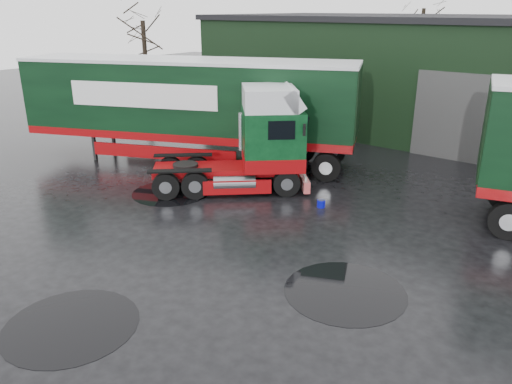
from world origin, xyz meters
TOP-DOWN VIEW (x-y plane):
  - ground at (0.00, 0.00)m, footprint 100.00×100.00m
  - warehouse at (2.00, 20.00)m, footprint 32.40×12.40m
  - hero_tractor at (-3.81, 4.50)m, footprint 6.63×6.37m
  - trailer_left at (-7.50, 6.28)m, footprint 15.02×8.82m
  - wash_bucket at (0.19, 5.07)m, footprint 0.38×0.38m
  - tree_left at (-17.00, 12.00)m, footprint 4.40×4.40m
  - tree_back_a at (-6.00, 30.00)m, footprint 4.40×4.40m
  - puddle_0 at (-0.62, -4.52)m, footprint 3.02×3.02m
  - puddle_1 at (3.59, 0.53)m, footprint 3.09×3.09m
  - puddle_2 at (-5.17, 2.79)m, footprint 2.97×2.97m

SIDE VIEW (x-z plane):
  - ground at x=0.00m, z-range 0.00..0.00m
  - puddle_0 at x=-0.62m, z-range 0.00..0.01m
  - puddle_1 at x=3.59m, z-range 0.00..0.01m
  - puddle_2 at x=-5.17m, z-range 0.00..0.01m
  - wash_bucket at x=0.19m, z-range 0.00..0.27m
  - hero_tractor at x=-3.81m, z-range 0.00..4.01m
  - trailer_left at x=-7.50m, z-range 0.00..4.67m
  - warehouse at x=2.00m, z-range 0.01..6.31m
  - tree_left at x=-17.00m, z-range 0.00..8.50m
  - tree_back_a at x=-6.00m, z-range 0.00..9.50m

